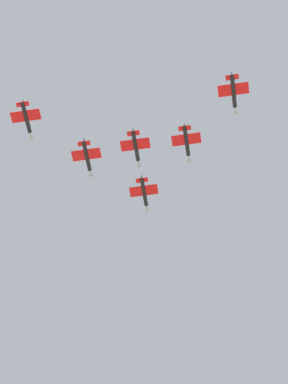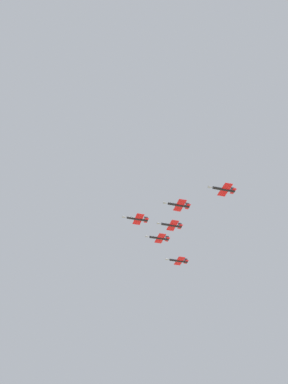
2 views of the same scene
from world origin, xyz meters
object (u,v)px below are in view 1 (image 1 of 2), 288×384
jet_starboard_inner (187,142)px  jet_starboard_outer (26,118)px  jet_lead (144,193)px  jet_port_outer (136,147)px  jet_port_inner (87,157)px  jet_center_rear (234,92)px

jet_starboard_inner → jet_starboard_outer: size_ratio=1.00×
jet_lead → jet_port_outer: jet_lead is taller
jet_starboard_outer → jet_starboard_inner: bearing=18.4°
jet_port_inner → jet_starboard_inner: size_ratio=1.00×
jet_port_inner → jet_center_rear: bearing=-18.4°
jet_port_inner → jet_port_outer: (8.79, -12.82, -0.73)m
jet_lead → jet_port_inner: (-21.80, 1.85, 0.10)m
jet_lead → jet_starboard_outer: 43.76m
jet_lead → jet_starboard_inner: 21.91m
jet_starboard_inner → jet_starboard_outer: 48.93m
jet_starboard_inner → jet_center_rear: size_ratio=1.00×
jet_lead → jet_port_inner: jet_port_inner is taller
jet_port_inner → jet_port_outer: size_ratio=1.00×
jet_starboard_outer → jet_center_rear: jet_starboard_outer is taller
jet_lead → jet_port_outer: (-13.01, -10.97, -0.63)m
jet_starboard_outer → jet_lead: bearing=45.0°
jet_port_inner → jet_starboard_outer: (-21.80, 1.85, 0.38)m
jet_starboard_outer → jet_center_rear: bearing=0.0°
jet_lead → jet_port_inner: bearing=-135.0°
jet_center_rear → jet_starboard_inner: bearing=135.0°
jet_port_inner → jet_port_outer: 15.57m
jet_port_outer → jet_center_rear: jet_port_outer is taller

